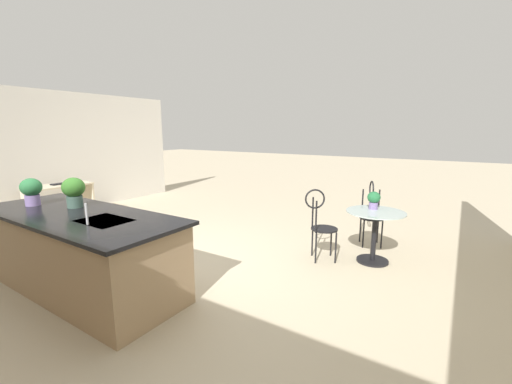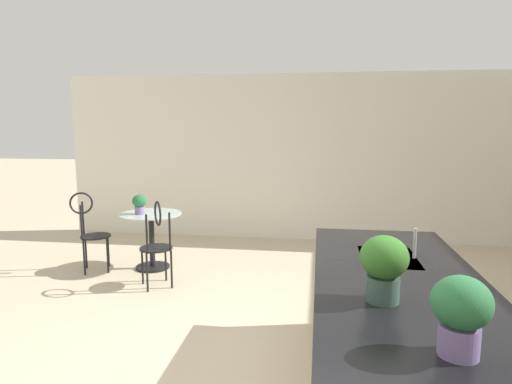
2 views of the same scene
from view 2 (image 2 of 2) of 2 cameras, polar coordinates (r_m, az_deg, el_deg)
ground_plane at (r=3.53m, az=1.68°, el=-23.46°), size 40.00×40.00×0.00m
wall_left_window at (r=7.26m, az=5.55°, el=4.42°), size 0.12×7.80×2.70m
kitchen_island at (r=3.07m, az=17.96°, el=-19.20°), size 2.80×1.06×0.92m
bistro_table at (r=5.97m, az=-13.35°, el=-5.47°), size 0.80×0.80×0.74m
chair_near_window at (r=6.05m, az=-20.65°, el=-4.38°), size 0.50×0.52×1.04m
chair_by_island at (r=5.22m, az=-12.71°, el=-6.06°), size 0.53×0.53×1.04m
sink_faucet at (r=3.41m, az=19.86°, el=-6.28°), size 0.02×0.02×0.22m
potted_plant_on_table at (r=5.87m, az=-14.86°, el=-1.39°), size 0.18×0.18×0.25m
potted_plant_counter_far at (r=2.06m, az=24.99°, el=-13.78°), size 0.24×0.24×0.34m
potted_plant_counter_near at (r=2.51m, az=16.23°, el=-8.96°), size 0.26×0.26×0.37m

